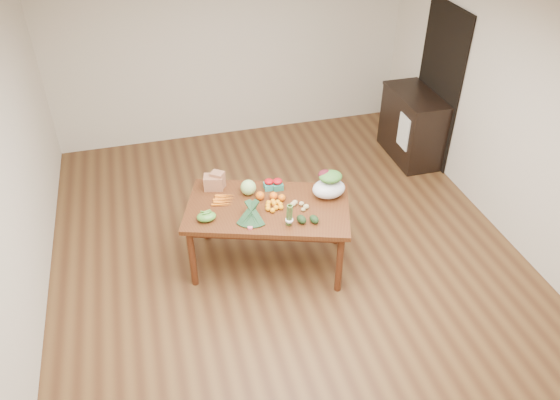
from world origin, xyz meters
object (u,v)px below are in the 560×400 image
object	(u,v)px
cabinet	(412,126)
dining_table	(268,235)
cabbage	(248,187)
mandarin_cluster	(274,204)
asparagus_bundle	(289,215)
kale_bunch	(251,215)
paper_bag	(213,181)
salad_bag	(329,186)

from	to	relation	value
cabinet	dining_table	bearing A→B (deg)	-146.22
cabbage	mandarin_cluster	size ratio (longest dim) A/B	0.90
dining_table	asparagus_bundle	size ratio (longest dim) A/B	6.50
dining_table	asparagus_bundle	world-z (taller)	asparagus_bundle
mandarin_cluster	kale_bunch	distance (m)	0.32
mandarin_cluster	kale_bunch	bearing A→B (deg)	-149.02
cabinet	paper_bag	distance (m)	3.16
cabbage	salad_bag	distance (m)	0.83
mandarin_cluster	asparagus_bundle	distance (m)	0.33
cabbage	salad_bag	xyz separation A→B (m)	(0.78, -0.26, 0.05)
paper_bag	salad_bag	size ratio (longest dim) A/B	0.76
mandarin_cluster	paper_bag	bearing A→B (deg)	136.30
asparagus_bundle	paper_bag	bearing A→B (deg)	144.81
kale_bunch	salad_bag	world-z (taller)	salad_bag
dining_table	cabinet	distance (m)	2.94
dining_table	asparagus_bundle	xyz separation A→B (m)	(0.12, -0.35, 0.50)
mandarin_cluster	asparagus_bundle	world-z (taller)	asparagus_bundle
dining_table	paper_bag	distance (m)	0.80
paper_bag	cabbage	distance (m)	0.38
cabinet	cabbage	size ratio (longest dim) A/B	6.32
kale_bunch	asparagus_bundle	bearing A→B (deg)	-4.51
dining_table	cabinet	size ratio (longest dim) A/B	1.59
dining_table	kale_bunch	bearing A→B (deg)	-118.01
cabinet	cabbage	bearing A→B (deg)	-152.02
paper_bag	dining_table	bearing A→B (deg)	-44.42
mandarin_cluster	salad_bag	distance (m)	0.60
cabbage	paper_bag	bearing A→B (deg)	149.24
paper_bag	mandarin_cluster	world-z (taller)	paper_bag
cabinet	salad_bag	distance (m)	2.46
dining_table	kale_bunch	world-z (taller)	kale_bunch
paper_bag	mandarin_cluster	xyz separation A→B (m)	(0.52, -0.50, -0.05)
dining_table	salad_bag	size ratio (longest dim) A/B	4.73
paper_bag	cabbage	size ratio (longest dim) A/B	1.61
cabinet	asparagus_bundle	bearing A→B (deg)	-139.44
mandarin_cluster	cabbage	bearing A→B (deg)	122.54
dining_table	mandarin_cluster	distance (m)	0.42
cabinet	paper_bag	world-z (taller)	cabinet
mandarin_cluster	kale_bunch	size ratio (longest dim) A/B	0.45
salad_bag	asparagus_bundle	bearing A→B (deg)	-145.79
dining_table	salad_bag	xyz separation A→B (m)	(0.64, 0.00, 0.51)
paper_bag	kale_bunch	xyz separation A→B (m)	(0.25, -0.66, -0.01)
paper_bag	asparagus_bundle	bearing A→B (deg)	-53.85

